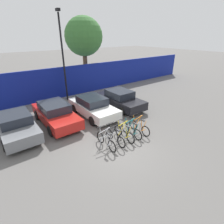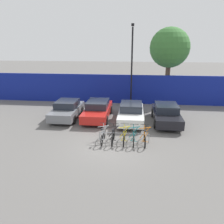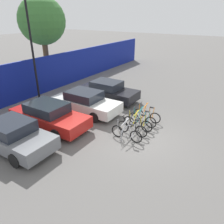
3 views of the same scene
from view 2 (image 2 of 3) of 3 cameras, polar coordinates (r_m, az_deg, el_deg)
ground_plane at (r=12.63m, az=-0.51°, el=-8.93°), size 120.00×120.00×0.00m
hoarding_wall at (r=21.20m, az=2.49°, el=5.98°), size 36.00×0.16×2.78m
bike_rack at (r=12.99m, az=3.13°, el=-5.88°), size 2.99×0.04×0.57m
bicycle_silver at (r=13.00m, az=-2.34°, el=-6.31°), size 0.68×1.71×1.05m
bicycle_black at (r=12.93m, az=0.31°, el=-6.43°), size 0.68×1.71×1.05m
bicycle_yellow at (r=12.89m, az=3.22°, el=-6.55°), size 0.68×1.71×1.05m
bicycle_teal at (r=12.88m, az=5.69°, el=-6.63°), size 0.68×1.71×1.05m
bicycle_orange at (r=12.89m, az=8.56°, el=-6.72°), size 0.68×1.71×1.05m
car_grey at (r=17.35m, az=-11.64°, el=0.62°), size 1.91×4.09×1.40m
car_red at (r=17.00m, az=-3.75°, el=0.60°), size 1.91×4.57×1.40m
car_white at (r=16.32m, az=5.00°, el=-0.15°), size 1.91×4.42×1.40m
car_black at (r=16.48m, az=13.95°, el=-0.44°), size 1.91×4.33×1.40m
lamp_post at (r=19.81m, az=5.20°, el=12.65°), size 0.24×0.44×7.21m
tree_behind_hoarding at (r=22.76m, az=14.82°, el=15.85°), size 3.85×3.85×7.15m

